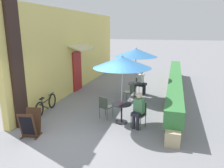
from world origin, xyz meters
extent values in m
plane|color=gray|center=(0.00, 0.00, 0.00)|extent=(120.00, 120.00, 0.00)
cube|color=#E0CC6B|center=(-2.55, 5.86, 2.10)|extent=(0.24, 11.71, 4.20)
cube|color=black|center=(-2.37, 0.60, 2.10)|extent=(0.12, 0.56, 4.20)
cube|color=maroon|center=(-2.39, 5.27, 1.05)|extent=(0.08, 0.96, 2.10)
cube|color=beige|center=(-2.08, 5.27, 2.35)|extent=(0.78, 1.80, 0.30)
cube|color=tan|center=(2.75, 5.76, 0.23)|extent=(0.44, 10.71, 0.45)
cube|color=#387A3D|center=(2.75, 5.76, 0.73)|extent=(0.60, 10.18, 0.56)
cylinder|color=black|center=(0.95, 1.74, 0.01)|extent=(0.44, 0.44, 0.02)
cylinder|color=black|center=(0.95, 1.74, 0.36)|extent=(0.06, 0.06, 0.70)
cylinder|color=black|center=(0.95, 1.74, 0.70)|extent=(0.71, 0.71, 0.02)
cylinder|color=#B7B7BC|center=(0.95, 1.74, 1.17)|extent=(0.04, 0.04, 2.35)
cone|color=#387ABC|center=(0.95, 1.74, 2.21)|extent=(2.00, 2.00, 0.39)
sphere|color=#B7B7BC|center=(0.95, 1.74, 2.41)|extent=(0.07, 0.07, 0.07)
cube|color=#384238|center=(1.60, 1.50, 0.45)|extent=(0.51, 0.51, 0.04)
cube|color=#384238|center=(1.67, 1.68, 0.66)|extent=(0.37, 0.16, 0.42)
cylinder|color=#384238|center=(1.37, 1.40, 0.23)|extent=(0.02, 0.02, 0.45)
cylinder|color=#384238|center=(1.71, 1.27, 0.23)|extent=(0.02, 0.02, 0.45)
cylinder|color=#384238|center=(1.49, 1.73, 0.23)|extent=(0.02, 0.02, 0.45)
cylinder|color=#384238|center=(1.83, 1.61, 0.23)|extent=(0.02, 0.02, 0.45)
cylinder|color=#23232D|center=(1.46, 1.36, 0.24)|extent=(0.11, 0.11, 0.47)
cylinder|color=#23232D|center=(1.62, 1.31, 0.24)|extent=(0.11, 0.11, 0.47)
cube|color=#23232D|center=(1.57, 1.42, 0.53)|extent=(0.41, 0.44, 0.12)
cube|color=#4C8456|center=(1.61, 1.52, 0.78)|extent=(0.39, 0.32, 0.50)
sphere|color=beige|center=(1.60, 1.50, 1.15)|extent=(0.20, 0.20, 0.20)
cube|color=#384238|center=(0.30, 1.98, 0.45)|extent=(0.51, 0.51, 0.04)
cube|color=#384238|center=(0.24, 1.81, 0.66)|extent=(0.37, 0.16, 0.42)
cylinder|color=#384238|center=(0.53, 2.09, 0.23)|extent=(0.02, 0.02, 0.45)
cylinder|color=#384238|center=(0.19, 2.21, 0.23)|extent=(0.02, 0.02, 0.45)
cylinder|color=#384238|center=(0.41, 1.75, 0.23)|extent=(0.02, 0.02, 0.45)
cylinder|color=#384238|center=(0.07, 1.87, 0.23)|extent=(0.02, 0.02, 0.45)
cylinder|color=#B73D3D|center=(0.96, 1.64, 0.76)|extent=(0.07, 0.07, 0.09)
cylinder|color=black|center=(0.89, 4.78, 0.01)|extent=(0.44, 0.44, 0.02)
cylinder|color=black|center=(0.89, 4.78, 0.36)|extent=(0.06, 0.06, 0.70)
cylinder|color=black|center=(0.89, 4.78, 0.70)|extent=(0.71, 0.71, 0.02)
cylinder|color=#B7B7BC|center=(0.89, 4.78, 1.17)|extent=(0.04, 0.04, 2.35)
cone|color=#387ABC|center=(0.89, 4.78, 2.21)|extent=(2.00, 2.00, 0.39)
sphere|color=#B7B7BC|center=(0.89, 4.78, 2.41)|extent=(0.07, 0.07, 0.07)
cube|color=#384238|center=(1.08, 5.45, 0.45)|extent=(0.49, 0.49, 0.04)
cube|color=#384238|center=(0.90, 5.50, 0.66)|extent=(0.13, 0.37, 0.42)
cylinder|color=#384238|center=(1.21, 5.23, 0.23)|extent=(0.02, 0.02, 0.45)
cylinder|color=#384238|center=(1.30, 5.57, 0.23)|extent=(0.02, 0.02, 0.45)
cylinder|color=#384238|center=(0.86, 5.32, 0.23)|extent=(0.02, 0.02, 0.45)
cylinder|color=#384238|center=(0.96, 5.67, 0.23)|extent=(0.02, 0.02, 0.45)
cylinder|color=#23232D|center=(1.23, 5.32, 0.24)|extent=(0.11, 0.11, 0.47)
cylinder|color=#23232D|center=(1.28, 5.48, 0.24)|extent=(0.11, 0.11, 0.47)
cube|color=#23232D|center=(1.17, 5.42, 0.53)|extent=(0.43, 0.39, 0.12)
cube|color=white|center=(1.06, 5.45, 0.78)|extent=(0.30, 0.39, 0.50)
sphere|color=beige|center=(1.08, 5.45, 1.15)|extent=(0.20, 0.20, 0.20)
cube|color=#384238|center=(0.70, 4.11, 0.45)|extent=(0.49, 0.49, 0.04)
cube|color=#384238|center=(0.88, 4.06, 0.66)|extent=(0.13, 0.37, 0.42)
cylinder|color=#384238|center=(0.58, 4.34, 0.23)|extent=(0.02, 0.02, 0.45)
cylinder|color=#384238|center=(0.48, 3.99, 0.23)|extent=(0.02, 0.02, 0.45)
cylinder|color=#384238|center=(0.93, 4.24, 0.23)|extent=(0.02, 0.02, 0.45)
cylinder|color=#384238|center=(0.83, 3.89, 0.23)|extent=(0.02, 0.02, 0.45)
torus|color=black|center=(-2.25, 2.38, 0.31)|extent=(0.11, 0.63, 0.62)
torus|color=black|center=(-2.15, 1.30, 0.31)|extent=(0.11, 0.63, 0.62)
cylinder|color=black|center=(-2.20, 1.84, 0.48)|extent=(0.11, 0.85, 0.04)
cylinder|color=black|center=(-2.18, 1.65, 0.33)|extent=(0.09, 0.62, 0.41)
cylinder|color=black|center=(-2.17, 1.54, 0.58)|extent=(0.04, 0.04, 0.22)
cube|color=black|center=(-2.17, 1.54, 0.69)|extent=(0.12, 0.23, 0.05)
cylinder|color=black|center=(-2.24, 2.34, 0.64)|extent=(0.07, 0.46, 0.03)
cube|color=#422819|center=(-1.59, 0.15, 0.43)|extent=(0.53, 0.31, 0.85)
cube|color=black|center=(-1.59, 0.17, 0.45)|extent=(0.43, 0.22, 0.64)
cube|color=#422819|center=(-1.52, -0.25, 0.43)|extent=(0.53, 0.31, 0.85)
cube|color=black|center=(-1.52, -0.27, 0.45)|extent=(0.43, 0.22, 0.64)
cube|color=#422819|center=(-1.33, -0.01, 0.01)|extent=(0.13, 0.48, 0.02)
cube|color=#422819|center=(-1.78, -0.08, 0.01)|extent=(0.13, 0.48, 0.02)
camera|label=1|loc=(2.64, -5.40, 3.33)|focal=35.00mm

